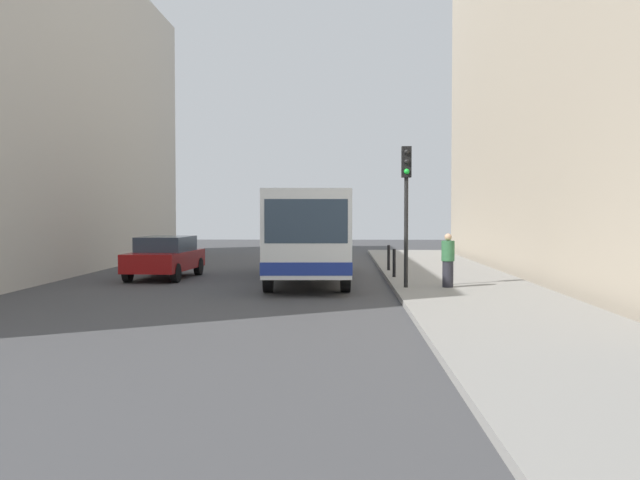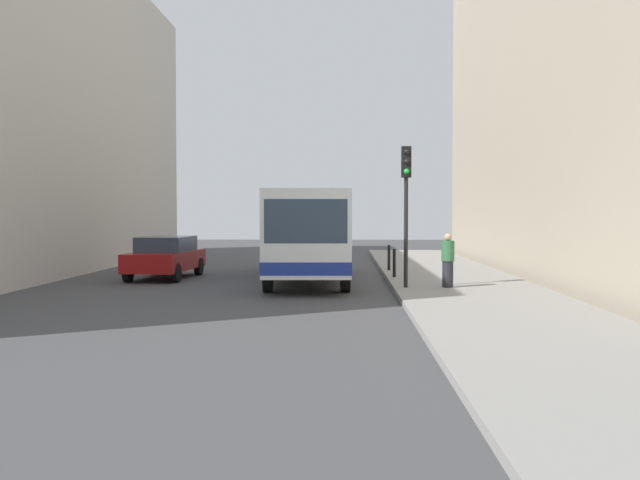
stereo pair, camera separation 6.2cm
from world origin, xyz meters
name	(u,v)px [view 1 (the left image)]	position (x,y,z in m)	size (l,w,h in m)	color
ground_plane	(289,286)	(0.00, 0.00, 0.00)	(80.00, 80.00, 0.00)	#424244
sidewalk	(460,285)	(5.40, 0.00, 0.07)	(4.40, 40.00, 0.15)	gray
building_right	(614,69)	(11.50, 4.00, 7.52)	(7.00, 32.00, 15.04)	#B2A38C
bus	(308,230)	(0.51, 2.34, 1.73)	(2.91, 11.10, 3.00)	white
car_beside_bus	(165,256)	(-4.57, 2.78, 0.78)	(2.09, 4.51, 1.48)	maroon
traffic_light	(406,189)	(3.55, -1.68, 3.01)	(0.28, 0.33, 4.10)	black
bollard_near	(394,263)	(3.45, 1.81, 0.62)	(0.11, 0.11, 0.95)	black
bollard_mid	(389,258)	(3.45, 4.78, 0.62)	(0.11, 0.11, 0.95)	black
pedestrian_near_signal	(448,261)	(4.78, -1.59, 0.93)	(0.38, 0.38, 1.57)	#26262D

